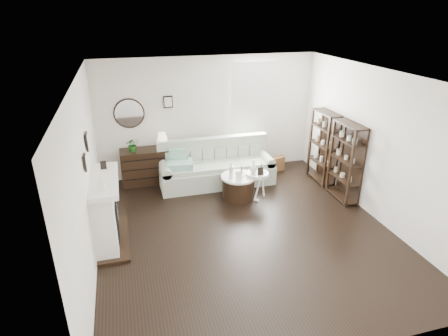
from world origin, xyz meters
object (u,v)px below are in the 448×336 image
object	(u,v)px
drum_table	(238,187)
pedestal_table	(257,175)
sofa	(216,169)
dresser	(149,166)

from	to	relation	value
drum_table	pedestal_table	bearing A→B (deg)	-13.40
sofa	drum_table	bearing A→B (deg)	-73.59
sofa	drum_table	world-z (taller)	sofa
sofa	drum_table	size ratio (longest dim) A/B	3.50
drum_table	sofa	bearing A→B (deg)	106.41
sofa	drum_table	distance (m)	0.91
dresser	pedestal_table	xyz separation A→B (m)	(2.08, -1.35, 0.13)
dresser	drum_table	distance (m)	2.13
sofa	dresser	xyz separation A→B (m)	(-1.45, 0.39, 0.07)
sofa	pedestal_table	distance (m)	1.16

